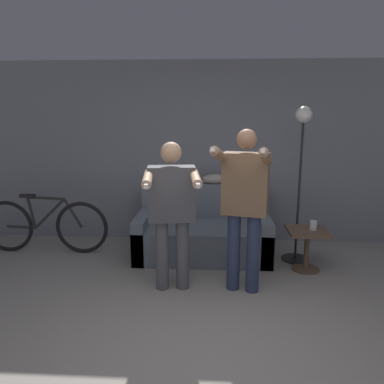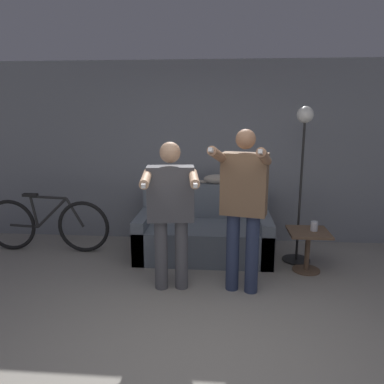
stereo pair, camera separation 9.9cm
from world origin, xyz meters
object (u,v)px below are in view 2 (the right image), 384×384
object	(u,v)px
couch	(204,235)
cup	(314,226)
person_left	(171,206)
floor_lamp	(303,157)
cat	(217,179)
bicycle	(47,225)
person_right	(244,200)
side_table	(308,242)

from	to	relation	value
couch	cup	world-z (taller)	couch
couch	person_left	world-z (taller)	person_left
floor_lamp	cup	world-z (taller)	floor_lamp
person_left	cat	distance (m)	1.44
person_left	bicycle	bearing A→B (deg)	144.97
floor_lamp	cup	xyz separation A→B (m)	(0.12, -0.29, -0.79)
person_right	side_table	bearing A→B (deg)	49.45
cat	cup	world-z (taller)	cat
couch	bicycle	bearing A→B (deg)	-179.24
floor_lamp	person_left	bearing A→B (deg)	-149.07
cat	bicycle	size ratio (longest dim) A/B	0.28
bicycle	cup	bearing A→B (deg)	-6.22
person_right	cup	size ratio (longest dim) A/B	15.19
couch	side_table	xyz separation A→B (m)	(1.27, -0.42, 0.08)
couch	person_right	xyz separation A→B (m)	(0.45, -1.02, 0.73)
cat	floor_lamp	xyz separation A→B (m)	(1.04, -0.46, 0.37)
couch	cup	distance (m)	1.42
floor_lamp	bicycle	bearing A→B (deg)	178.54
bicycle	person_right	bearing A→B (deg)	-20.72
person_left	cup	bearing A→B (deg)	13.46
person_left	cup	world-z (taller)	person_left
floor_lamp	person_right	bearing A→B (deg)	-129.96
person_right	side_table	size ratio (longest dim) A/B	3.43
person_left	side_table	bearing A→B (deg)	13.74
cat	cup	xyz separation A→B (m)	(1.17, -0.75, -0.42)
floor_lamp	bicycle	size ratio (longest dim) A/B	1.12
side_table	bicycle	world-z (taller)	bicycle
floor_lamp	side_table	bearing A→B (deg)	-78.92
couch	floor_lamp	world-z (taller)	floor_lamp
person_right	floor_lamp	bearing A→B (deg)	63.53
person_left	person_right	bearing A→B (deg)	-6.86
floor_lamp	side_table	xyz separation A→B (m)	(0.06, -0.31, -0.99)
couch	cat	world-z (taller)	cat
side_table	cup	xyz separation A→B (m)	(0.06, 0.01, 0.20)
floor_lamp	cup	distance (m)	0.85
cat	floor_lamp	bearing A→B (deg)	-23.85
cat	person_left	bearing A→B (deg)	-108.92
person_left	bicycle	xyz separation A→B (m)	(-1.86, 0.99, -0.56)
couch	floor_lamp	size ratio (longest dim) A/B	0.89
person_right	bicycle	xyz separation A→B (m)	(-2.61, 0.99, -0.64)
cat	floor_lamp	world-z (taller)	floor_lamp
cat	side_table	world-z (taller)	cat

